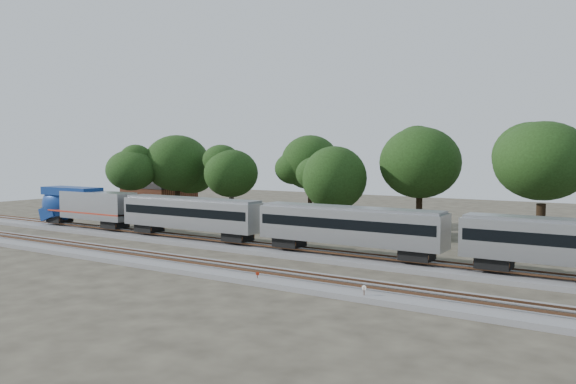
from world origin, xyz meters
name	(u,v)px	position (x,y,z in m)	size (l,w,h in m)	color
ground	(262,266)	(0.00, 0.00, 0.00)	(160.00, 160.00, 0.00)	#383328
track_far	(299,253)	(0.00, 6.00, 0.21)	(160.00, 5.00, 0.73)	slate
track_near	(234,271)	(0.00, -4.00, 0.21)	(160.00, 5.00, 0.73)	slate
train	(350,225)	(5.42, 6.00, 3.22)	(90.72, 3.13, 4.61)	#AAACB1
switch_stand_red	(257,276)	(3.52, -5.65, 0.56)	(0.27, 0.13, 0.87)	#512D19
switch_stand_white	(364,291)	(12.27, -5.95, 0.68)	(0.34, 0.08, 1.06)	#512D19
switch_lever	(272,283)	(4.70, -5.46, 0.15)	(0.50, 0.30, 0.30)	#512D19
brick_building	(159,197)	(-37.97, 25.36, 2.57)	(11.37, 8.59, 5.11)	brown
tree_0	(131,170)	(-31.79, 14.14, 7.26)	(7.40, 7.40, 10.43)	black
tree_1	(177,163)	(-28.28, 19.46, 8.19)	(8.35, 8.35, 11.77)	black
tree_2	(231,174)	(-18.85, 19.76, 6.91)	(7.05, 7.05, 9.94)	black
tree_3	(310,162)	(-9.74, 24.91, 8.40)	(8.55, 8.55, 12.06)	black
tree_4	(334,179)	(-2.62, 18.22, 6.71)	(6.85, 6.85, 9.66)	black
tree_5	(420,163)	(5.46, 24.01, 8.51)	(8.67, 8.67, 12.22)	black
tree_6	(542,161)	(19.15, 19.43, 8.87)	(9.03, 9.03, 12.73)	black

